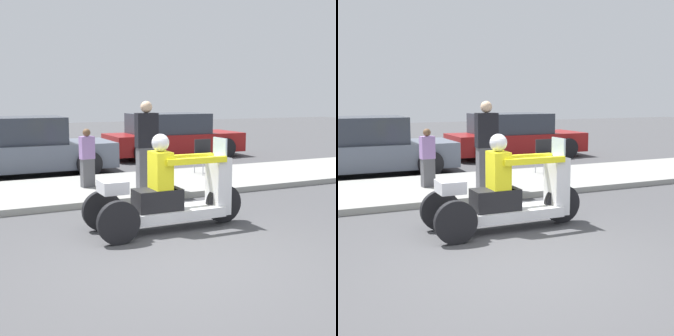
% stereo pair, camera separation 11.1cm
% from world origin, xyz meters
% --- Properties ---
extents(ground_plane, '(60.00, 60.00, 0.00)m').
position_xyz_m(ground_plane, '(0.00, 0.00, 0.00)').
color(ground_plane, '#424244').
extents(sidewalk_strip, '(28.00, 2.80, 0.12)m').
position_xyz_m(sidewalk_strip, '(0.00, 4.60, 0.06)').
color(sidewalk_strip, gray).
rests_on(sidewalk_strip, ground).
extents(motorcycle_trike, '(2.47, 0.84, 1.44)m').
position_xyz_m(motorcycle_trike, '(0.38, 1.41, 0.51)').
color(motorcycle_trike, black).
rests_on(motorcycle_trike, ground).
extents(spectator_with_child, '(0.31, 0.21, 1.21)m').
position_xyz_m(spectator_with_child, '(0.00, 4.56, 0.70)').
color(spectator_with_child, '#515156').
rests_on(spectator_with_child, sidewalk_strip).
extents(spectator_near_curb, '(0.44, 0.28, 1.77)m').
position_xyz_m(spectator_near_curb, '(0.98, 3.74, 0.97)').
color(spectator_near_curb, '#515156').
rests_on(spectator_near_curb, sidewalk_strip).
extents(folding_chair_set_back, '(0.47, 0.47, 0.82)m').
position_xyz_m(folding_chair_set_back, '(3.07, 5.09, 0.62)').
color(folding_chair_set_back, '#A5A8AD').
rests_on(folding_chair_set_back, sidewalk_strip).
extents(parked_car_lot_left, '(4.54, 1.96, 1.47)m').
position_xyz_m(parked_car_lot_left, '(-0.99, 7.33, 0.69)').
color(parked_car_lot_left, slate).
rests_on(parked_car_lot_left, ground).
extents(parked_car_lot_right, '(4.40, 1.99, 1.43)m').
position_xyz_m(parked_car_lot_right, '(4.03, 8.97, 0.68)').
color(parked_car_lot_right, maroon).
rests_on(parked_car_lot_right, ground).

